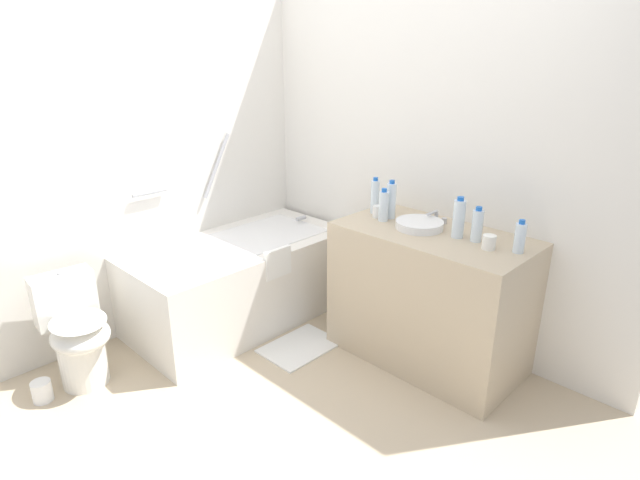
{
  "coord_description": "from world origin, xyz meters",
  "views": [
    {
      "loc": [
        -1.57,
        -1.92,
        1.92
      ],
      "look_at": [
        0.49,
        0.11,
        0.83
      ],
      "focal_mm": 29.1,
      "sensor_mm": 36.0,
      "label": 1
    }
  ],
  "objects_px": {
    "bathtub": "(240,278)",
    "toilet": "(77,333)",
    "sink_basin": "(419,225)",
    "drinking_glass_1": "(377,212)",
    "water_bottle_0": "(459,219)",
    "sink_faucet": "(435,217)",
    "drinking_glass_0": "(489,242)",
    "water_bottle_2": "(391,200)",
    "toilet_paper_roll": "(42,391)",
    "water_bottle_3": "(383,206)",
    "water_bottle_4": "(520,238)",
    "bath_mat": "(300,347)",
    "water_bottle_5": "(477,225)",
    "water_bottle_1": "(375,196)"
  },
  "relations": [
    {
      "from": "drinking_glass_0",
      "to": "water_bottle_1",
      "type": "bearing_deg",
      "value": 84.79
    },
    {
      "from": "sink_basin",
      "to": "sink_faucet",
      "type": "relative_size",
      "value": 1.92
    },
    {
      "from": "bath_mat",
      "to": "water_bottle_5",
      "type": "bearing_deg",
      "value": -59.47
    },
    {
      "from": "sink_basin",
      "to": "drinking_glass_0",
      "type": "xyz_separation_m",
      "value": [
        -0.02,
        -0.47,
        0.02
      ]
    },
    {
      "from": "toilet",
      "to": "drinking_glass_1",
      "type": "height_order",
      "value": "drinking_glass_1"
    },
    {
      "from": "water_bottle_3",
      "to": "bath_mat",
      "type": "height_order",
      "value": "water_bottle_3"
    },
    {
      "from": "drinking_glass_1",
      "to": "bathtub",
      "type": "bearing_deg",
      "value": 120.66
    },
    {
      "from": "drinking_glass_1",
      "to": "water_bottle_3",
      "type": "bearing_deg",
      "value": -112.3
    },
    {
      "from": "bath_mat",
      "to": "water_bottle_0",
      "type": "bearing_deg",
      "value": -57.06
    },
    {
      "from": "water_bottle_2",
      "to": "water_bottle_4",
      "type": "bearing_deg",
      "value": -89.82
    },
    {
      "from": "bathtub",
      "to": "sink_faucet",
      "type": "distance_m",
      "value": 1.48
    },
    {
      "from": "water_bottle_5",
      "to": "drinking_glass_0",
      "type": "bearing_deg",
      "value": -119.57
    },
    {
      "from": "water_bottle_3",
      "to": "water_bottle_2",
      "type": "bearing_deg",
      "value": 0.63
    },
    {
      "from": "drinking_glass_0",
      "to": "drinking_glass_1",
      "type": "relative_size",
      "value": 1.03
    },
    {
      "from": "drinking_glass_1",
      "to": "sink_faucet",
      "type": "bearing_deg",
      "value": -60.17
    },
    {
      "from": "water_bottle_5",
      "to": "drinking_glass_1",
      "type": "xyz_separation_m",
      "value": [
        -0.05,
        0.68,
        -0.06
      ]
    },
    {
      "from": "sink_basin",
      "to": "drinking_glass_1",
      "type": "height_order",
      "value": "drinking_glass_1"
    },
    {
      "from": "sink_faucet",
      "to": "water_bottle_2",
      "type": "relative_size",
      "value": 0.6
    },
    {
      "from": "water_bottle_4",
      "to": "water_bottle_5",
      "type": "height_order",
      "value": "water_bottle_5"
    },
    {
      "from": "water_bottle_5",
      "to": "toilet_paper_roll",
      "type": "bearing_deg",
      "value": 141.41
    },
    {
      "from": "bathtub",
      "to": "bath_mat",
      "type": "relative_size",
      "value": 3.17
    },
    {
      "from": "water_bottle_1",
      "to": "drinking_glass_0",
      "type": "height_order",
      "value": "water_bottle_1"
    },
    {
      "from": "water_bottle_1",
      "to": "drinking_glass_1",
      "type": "height_order",
      "value": "water_bottle_1"
    },
    {
      "from": "water_bottle_2",
      "to": "toilet_paper_roll",
      "type": "height_order",
      "value": "water_bottle_2"
    },
    {
      "from": "bathtub",
      "to": "water_bottle_2",
      "type": "xyz_separation_m",
      "value": [
        0.55,
        -0.92,
        0.66
      ]
    },
    {
      "from": "toilet",
      "to": "water_bottle_0",
      "type": "xyz_separation_m",
      "value": [
        1.69,
        -1.48,
        0.66
      ]
    },
    {
      "from": "water_bottle_1",
      "to": "sink_faucet",
      "type": "bearing_deg",
      "value": -73.18
    },
    {
      "from": "sink_faucet",
      "to": "water_bottle_2",
      "type": "distance_m",
      "value": 0.3
    },
    {
      "from": "sink_faucet",
      "to": "toilet_paper_roll",
      "type": "distance_m",
      "value": 2.56
    },
    {
      "from": "water_bottle_2",
      "to": "toilet_paper_roll",
      "type": "relative_size",
      "value": 2.03
    },
    {
      "from": "sink_basin",
      "to": "water_bottle_2",
      "type": "relative_size",
      "value": 1.16
    },
    {
      "from": "water_bottle_1",
      "to": "bath_mat",
      "type": "relative_size",
      "value": 0.48
    },
    {
      "from": "toilet",
      "to": "water_bottle_2",
      "type": "relative_size",
      "value": 2.65
    },
    {
      "from": "water_bottle_1",
      "to": "water_bottle_2",
      "type": "height_order",
      "value": "water_bottle_2"
    },
    {
      "from": "bathtub",
      "to": "drinking_glass_0",
      "type": "height_order",
      "value": "bathtub"
    },
    {
      "from": "bathtub",
      "to": "toilet",
      "type": "xyz_separation_m",
      "value": [
        -1.16,
        0.06,
        0.0
      ]
    },
    {
      "from": "bathtub",
      "to": "sink_basin",
      "type": "xyz_separation_m",
      "value": [
        0.51,
        -1.17,
        0.57
      ]
    },
    {
      "from": "bathtub",
      "to": "sink_faucet",
      "type": "bearing_deg",
      "value": -59.57
    },
    {
      "from": "toilet",
      "to": "water_bottle_4",
      "type": "relative_size",
      "value": 3.6
    },
    {
      "from": "bathtub",
      "to": "water_bottle_1",
      "type": "height_order",
      "value": "bathtub"
    },
    {
      "from": "toilet",
      "to": "sink_basin",
      "type": "xyz_separation_m",
      "value": [
        1.67,
        -1.23,
        0.57
      ]
    },
    {
      "from": "sink_basin",
      "to": "drinking_glass_1",
      "type": "relative_size",
      "value": 3.76
    },
    {
      "from": "sink_basin",
      "to": "water_bottle_3",
      "type": "height_order",
      "value": "water_bottle_3"
    },
    {
      "from": "bathtub",
      "to": "water_bottle_0",
      "type": "bearing_deg",
      "value": -69.36
    },
    {
      "from": "water_bottle_5",
      "to": "bath_mat",
      "type": "relative_size",
      "value": 0.41
    },
    {
      "from": "toilet",
      "to": "water_bottle_3",
      "type": "distance_m",
      "value": 2.01
    },
    {
      "from": "bath_mat",
      "to": "toilet_paper_roll",
      "type": "height_order",
      "value": "toilet_paper_roll"
    },
    {
      "from": "bathtub",
      "to": "drinking_glass_0",
      "type": "bearing_deg",
      "value": -73.4
    },
    {
      "from": "water_bottle_0",
      "to": "sink_basin",
      "type": "bearing_deg",
      "value": 94.81
    },
    {
      "from": "water_bottle_1",
      "to": "drinking_glass_1",
      "type": "bearing_deg",
      "value": -130.78
    }
  ]
}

